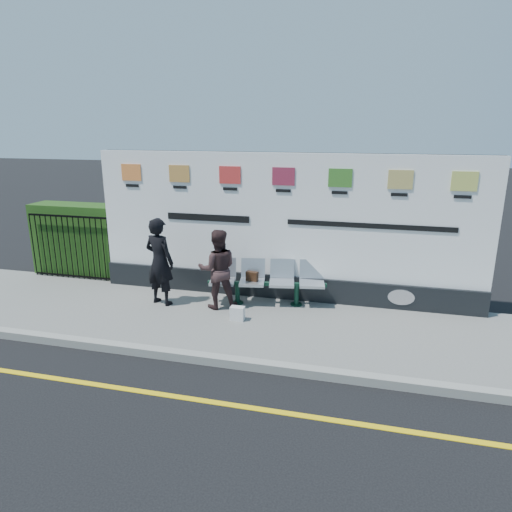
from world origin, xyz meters
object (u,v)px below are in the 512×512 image
at_px(bench, 267,293).
at_px(woman_right, 218,269).
at_px(woman_left, 160,262).
at_px(billboard, 283,237).

relative_size(bench, woman_right, 1.44).
xyz_separation_m(woman_left, woman_right, (1.19, 0.10, -0.10)).
xyz_separation_m(billboard, woman_right, (-1.13, -0.87, -0.50)).
height_order(billboard, woman_right, billboard).
bearing_deg(bench, billboard, 54.68).
bearing_deg(woman_left, bench, -151.82).
distance_m(woman_left, woman_right, 1.20).
bearing_deg(woman_right, bench, -178.01).
relative_size(billboard, bench, 3.49).
bearing_deg(woman_right, billboard, -163.82).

